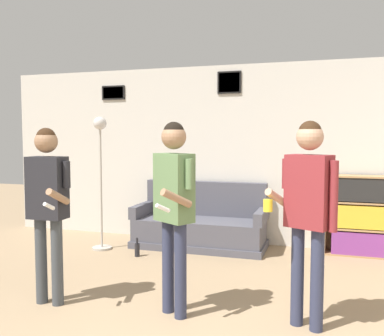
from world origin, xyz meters
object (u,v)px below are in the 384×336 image
Objects in this scene: bookshelf at (370,216)px; person_player_foreground_center at (174,196)px; bottle_on_floor at (137,249)px; person_player_foreground_left at (47,196)px; floor_lamp at (101,162)px; person_watcher_holding_cup at (308,201)px; couch at (200,226)px.

bookshelf is 3.26m from person_player_foreground_center.
person_player_foreground_left is at bearing -93.87° from bottle_on_floor.
bottle_on_floor is at bearing -17.43° from floor_lamp.
floor_lamp reaches higher than person_watcher_holding_cup.
couch is 1.63× the size of bookshelf.
person_player_foreground_left is 2.41m from person_watcher_holding_cup.
person_player_foreground_center is (1.24, 0.12, 0.04)m from person_player_foreground_left.
person_player_foreground_center is 1.17m from person_watcher_holding_cup.
floor_lamp is 2.56m from person_player_foreground_center.
bottle_on_floor is (0.12, 1.76, -0.95)m from person_player_foreground_left.
floor_lamp is 1.09× the size of person_player_foreground_center.
bookshelf reaches higher than bottle_on_floor.
person_player_foreground_center is (-1.88, -2.61, 0.54)m from bookshelf.
bookshelf is 4.63× the size of bottle_on_floor.
couch is 2.36m from bookshelf.
person_watcher_holding_cup is (1.16, 0.09, -0.00)m from person_player_foreground_center.
person_watcher_holding_cup is at bearing -30.83° from floor_lamp.
couch is at bearing 100.71° from person_player_foreground_center.
person_player_foreground_center is (0.46, -2.42, 0.79)m from couch.
person_player_foreground_center is 1.00× the size of person_watcher_holding_cup.
bookshelf is at bearing 54.24° from person_player_foreground_center.
bottle_on_floor is (-2.29, 1.55, -0.99)m from person_watcher_holding_cup.
person_player_foreground_left reaches higher than couch.
person_player_foreground_center and person_watcher_holding_cup have the same top height.
person_player_foreground_left is 6.68× the size of bottle_on_floor.
couch is 2.94m from person_watcher_holding_cup.
couch is 7.57× the size of bottle_on_floor.
bookshelf is 0.67× the size of person_player_foreground_center.
floor_lamp reaches higher than bookshelf.
floor_lamp is 7.46× the size of bottle_on_floor.
person_player_foreground_left is 0.97× the size of person_player_foreground_center.
bookshelf is 3.19m from bottle_on_floor.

